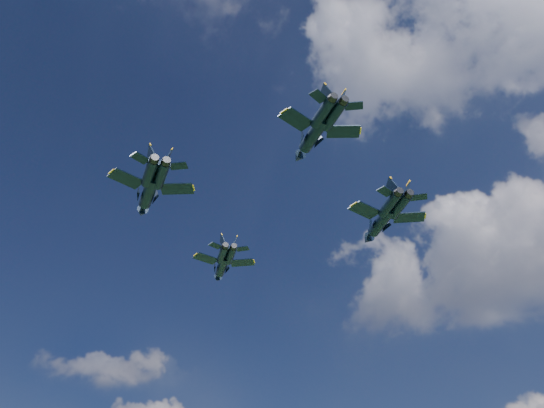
{
  "coord_description": "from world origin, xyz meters",
  "views": [
    {
      "loc": [
        44.18,
        -60.69,
        3.46
      ],
      "look_at": [
        -3.41,
        8.89,
        60.53
      ],
      "focal_mm": 45.0,
      "sensor_mm": 36.0,
      "label": 1
    }
  ],
  "objects_px": {
    "jet_lead": "(222,266)",
    "jet_slot": "(313,136)",
    "jet_left": "(148,193)",
    "jet_right": "(380,222)"
  },
  "relations": [
    {
      "from": "jet_lead",
      "to": "jet_slot",
      "type": "height_order",
      "value": "jet_lead"
    },
    {
      "from": "jet_left",
      "to": "jet_slot",
      "type": "height_order",
      "value": "jet_left"
    },
    {
      "from": "jet_left",
      "to": "jet_right",
      "type": "relative_size",
      "value": 0.99
    },
    {
      "from": "jet_left",
      "to": "jet_right",
      "type": "height_order",
      "value": "jet_right"
    },
    {
      "from": "jet_lead",
      "to": "jet_right",
      "type": "height_order",
      "value": "jet_right"
    },
    {
      "from": "jet_left",
      "to": "jet_right",
      "type": "xyz_separation_m",
      "value": [
        22.9,
        28.99,
        2.02
      ]
    },
    {
      "from": "jet_left",
      "to": "jet_slot",
      "type": "relative_size",
      "value": 1.11
    },
    {
      "from": "jet_lead",
      "to": "jet_right",
      "type": "distance_m",
      "value": 28.66
    },
    {
      "from": "jet_lead",
      "to": "jet_left",
      "type": "bearing_deg",
      "value": -125.29
    },
    {
      "from": "jet_right",
      "to": "jet_slot",
      "type": "relative_size",
      "value": 1.12
    }
  ]
}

